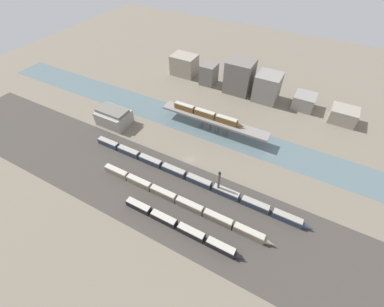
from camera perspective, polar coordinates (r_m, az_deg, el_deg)
ground_plane at (r=131.11m, az=-0.35°, el=-1.38°), size 400.00×400.00×0.00m
railbed_yard at (r=118.21m, az=-5.99°, el=-8.82°), size 280.00×42.00×0.01m
river_water at (r=149.20m, az=4.71°, el=5.35°), size 320.00×20.54×0.01m
bridge at (r=145.31m, az=4.85°, el=7.24°), size 63.24×7.31×7.47m
train_on_bridge at (r=144.79m, az=3.41°, el=8.68°), size 42.57×2.87×3.68m
train_yard_near at (r=106.76m, az=-2.56°, el=-16.02°), size 53.83×3.03×3.48m
train_yard_mid at (r=113.27m, az=-2.88°, el=-10.42°), size 83.65×2.80×3.72m
train_yard_far at (r=121.29m, az=-0.61°, el=-5.26°), size 112.20×3.04×3.43m
warehouse_building at (r=157.16m, az=-16.99°, el=7.82°), size 18.01×13.47×9.80m
signal_tower at (r=113.48m, az=5.95°, el=-6.50°), size 1.08×1.08×13.62m
city_block_far_left at (r=200.24m, az=-1.73°, el=19.07°), size 17.80×13.39×14.37m
city_block_left at (r=188.64m, az=3.75°, el=17.21°), size 10.09×11.29×14.07m
city_block_center at (r=180.33m, az=10.51°, el=16.49°), size 17.03×15.47×21.45m
city_block_right at (r=176.32m, az=16.39°, el=13.95°), size 14.96×15.24×17.49m
city_block_far_right at (r=178.17m, az=23.61°, el=10.59°), size 12.59×12.86×8.96m
city_block_tall at (r=176.39m, az=30.59°, el=7.36°), size 14.69×12.02×8.61m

